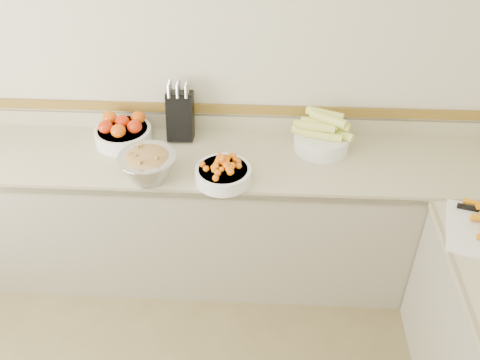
{
  "coord_description": "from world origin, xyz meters",
  "views": [
    {
      "loc": [
        0.46,
        -0.85,
        2.72
      ],
      "look_at": [
        0.35,
        1.35,
        1.0
      ],
      "focal_mm": 40.0,
      "sensor_mm": 36.0,
      "label": 1
    }
  ],
  "objects_px": {
    "cherry_tomato_bowl": "(223,172)",
    "rhubarb_bowl": "(148,165)",
    "corn_bowl": "(322,136)",
    "knife_block": "(180,115)",
    "tomato_bowl": "(123,132)"
  },
  "relations": [
    {
      "from": "knife_block",
      "to": "tomato_bowl",
      "type": "relative_size",
      "value": 1.11
    },
    {
      "from": "tomato_bowl",
      "to": "corn_bowl",
      "type": "bearing_deg",
      "value": -0.53
    },
    {
      "from": "knife_block",
      "to": "corn_bowl",
      "type": "distance_m",
      "value": 0.86
    },
    {
      "from": "corn_bowl",
      "to": "rhubarb_bowl",
      "type": "distance_m",
      "value": 1.03
    },
    {
      "from": "tomato_bowl",
      "to": "corn_bowl",
      "type": "height_order",
      "value": "corn_bowl"
    },
    {
      "from": "cherry_tomato_bowl",
      "to": "corn_bowl",
      "type": "bearing_deg",
      "value": 31.71
    },
    {
      "from": "rhubarb_bowl",
      "to": "cherry_tomato_bowl",
      "type": "bearing_deg",
      "value": 0.02
    },
    {
      "from": "cherry_tomato_bowl",
      "to": "rhubarb_bowl",
      "type": "relative_size",
      "value": 0.97
    },
    {
      "from": "knife_block",
      "to": "corn_bowl",
      "type": "relative_size",
      "value": 1.05
    },
    {
      "from": "knife_block",
      "to": "rhubarb_bowl",
      "type": "relative_size",
      "value": 1.19
    },
    {
      "from": "cherry_tomato_bowl",
      "to": "rhubarb_bowl",
      "type": "bearing_deg",
      "value": -179.98
    },
    {
      "from": "corn_bowl",
      "to": "rhubarb_bowl",
      "type": "bearing_deg",
      "value": -160.46
    },
    {
      "from": "cherry_tomato_bowl",
      "to": "tomato_bowl",
      "type": "bearing_deg",
      "value": 150.75
    },
    {
      "from": "tomato_bowl",
      "to": "rhubarb_bowl",
      "type": "bearing_deg",
      "value": -58.08
    },
    {
      "from": "cherry_tomato_bowl",
      "to": "rhubarb_bowl",
      "type": "height_order",
      "value": "rhubarb_bowl"
    }
  ]
}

